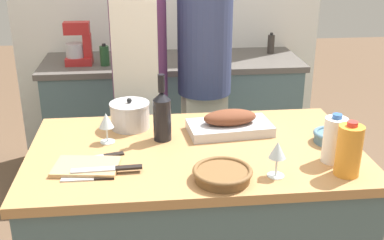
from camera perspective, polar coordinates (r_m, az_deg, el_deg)
The scene contains 20 objects.
kitchen_island at distance 2.30m, azimuth 0.33°, elevation -13.40°, with size 1.42×0.83×0.89m.
back_counter at distance 3.62m, azimuth -2.26°, elevation 0.34°, with size 1.84×0.60×0.89m.
roasting_pan at distance 2.22m, azimuth 4.50°, elevation -0.46°, with size 0.40×0.24×0.11m.
wicker_basket at distance 1.82m, azimuth 3.63°, elevation -6.38°, with size 0.23×0.23×0.05m.
cutting_board at distance 1.94m, azimuth -12.40°, elevation -5.44°, with size 0.27×0.20×0.02m.
stock_pot at distance 2.28m, azimuth -7.36°, elevation 0.58°, with size 0.19×0.19×0.15m.
mixing_bowl at distance 2.20m, azimuth 16.10°, elevation -1.89°, with size 0.15×0.15×0.05m.
juice_jug at distance 1.91m, azimuth 18.11°, elevation -3.42°, with size 0.10×0.10×0.22m.
milk_jug at distance 2.01m, azimuth 16.53°, elevation -2.26°, with size 0.09×0.09×0.21m.
wine_bottle_green at distance 2.12m, azimuth -3.56°, elevation 0.65°, with size 0.08×0.08×0.30m.
wine_glass_left at distance 2.12m, azimuth -10.14°, elevation -0.21°, with size 0.07×0.07×0.14m.
wine_glass_right at distance 1.83m, azimuth 10.09°, elevation -3.71°, with size 0.07×0.07×0.14m.
knife_chef at distance 1.89m, azimuth -9.76°, elevation -5.71°, with size 0.27×0.04×0.01m.
knife_paring at distance 1.87m, azimuth -12.01°, elevation -6.79°, with size 0.20×0.03×0.01m.
knife_bread at distance 2.03m, azimuth -10.88°, elevation -4.32°, with size 0.22×0.08×0.01m.
stand_mixer at distance 3.41m, azimuth -13.31°, elevation 8.43°, with size 0.18×0.14×0.29m.
condiment_bottle_tall at distance 3.36m, azimuth -10.33°, elevation 7.52°, with size 0.06×0.06×0.15m.
condiment_bottle_short at distance 3.68m, azimuth 9.34°, elevation 8.88°, with size 0.05×0.05×0.15m.
person_cook_aproned at distance 2.82m, azimuth -6.19°, elevation 5.14°, with size 0.32×0.34×1.74m.
person_cook_guest at distance 2.83m, azimuth 1.48°, elevation 6.12°, with size 0.31×0.31×1.79m.
Camera 1 is at (-0.21, -1.87, 1.78)m, focal length 45.00 mm.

